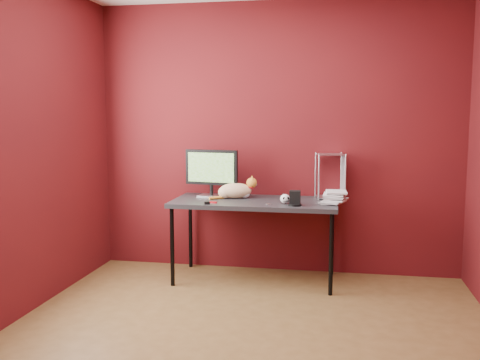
% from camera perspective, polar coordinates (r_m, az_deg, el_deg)
% --- Properties ---
extents(room, '(3.52, 3.52, 2.61)m').
position_cam_1_polar(room, '(3.45, 0.59, 5.54)').
color(room, brown).
rests_on(room, ground).
extents(desk, '(1.50, 0.70, 0.75)m').
position_cam_1_polar(desk, '(4.90, 1.61, -2.76)').
color(desk, black).
rests_on(desk, ground).
extents(monitor, '(0.52, 0.20, 0.45)m').
position_cam_1_polar(monitor, '(5.06, -3.07, 1.00)').
color(monitor, silver).
rests_on(monitor, desk).
extents(cat, '(0.43, 0.26, 0.21)m').
position_cam_1_polar(cat, '(4.99, -0.47, -1.12)').
color(cat, '#C17728').
rests_on(cat, desk).
extents(skull_mug, '(0.09, 0.09, 0.08)m').
position_cam_1_polar(skull_mug, '(4.71, 4.83, -2.01)').
color(skull_mug, white).
rests_on(skull_mug, desk).
extents(speaker, '(0.11, 0.11, 0.13)m').
position_cam_1_polar(speaker, '(4.62, 5.88, -2.00)').
color(speaker, black).
rests_on(speaker, desk).
extents(book_stack, '(0.25, 0.29, 1.21)m').
position_cam_1_polar(book_stack, '(4.77, 9.16, 4.79)').
color(book_stack, beige).
rests_on(book_stack, desk).
extents(wire_rack, '(0.28, 0.24, 0.42)m').
position_cam_1_polar(wire_rack, '(5.05, 9.59, 0.46)').
color(wire_rack, silver).
rests_on(wire_rack, desk).
extents(pocket_knife, '(0.07, 0.04, 0.01)m').
position_cam_1_polar(pocket_knife, '(4.74, -2.89, -2.39)').
color(pocket_knife, '#A40C13').
rests_on(pocket_knife, desk).
extents(black_gadget, '(0.05, 0.04, 0.02)m').
position_cam_1_polar(black_gadget, '(4.68, -3.53, -2.47)').
color(black_gadget, black).
rests_on(black_gadget, desk).
extents(washer, '(0.05, 0.05, 0.00)m').
position_cam_1_polar(washer, '(4.67, 3.05, -2.59)').
color(washer, silver).
rests_on(washer, desk).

